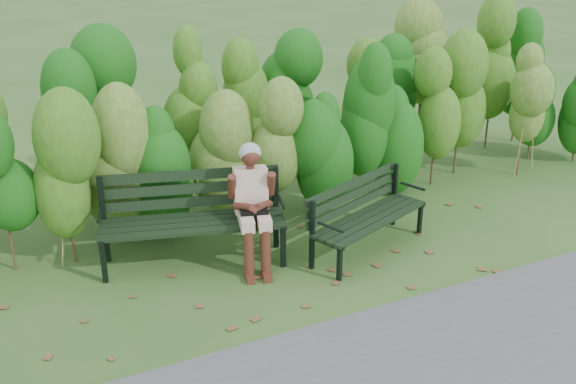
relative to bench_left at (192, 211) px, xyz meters
name	(u,v)px	position (x,y,z in m)	size (l,w,h in m)	color
ground	(303,270)	(0.93, -0.73, -0.56)	(80.00, 80.00, 0.00)	#30541F
hedge_band	(233,109)	(0.93, 1.13, 0.70)	(11.04, 1.67, 2.42)	#47381E
leaf_litter	(282,277)	(0.68, -0.75, -0.55)	(5.74, 2.21, 0.01)	brown
bench_left	(192,211)	(0.00, 0.00, 0.00)	(1.99, 1.10, 0.95)	black
bench_right	(364,211)	(1.75, -0.56, -0.11)	(1.61, 1.02, 0.77)	black
seated_woman	(252,198)	(0.54, -0.35, 0.18)	(0.52, 0.77, 1.29)	beige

